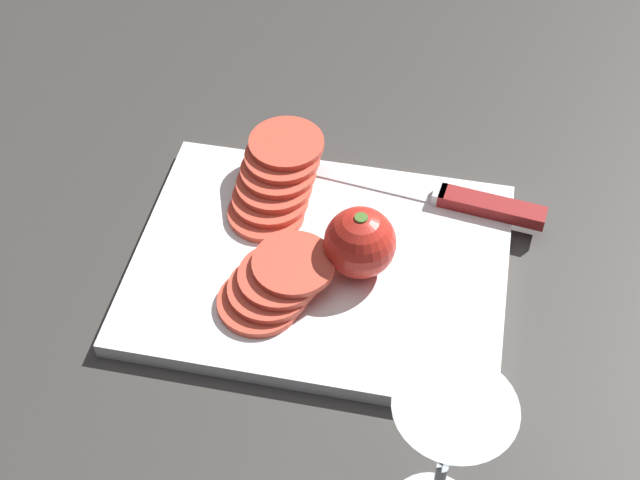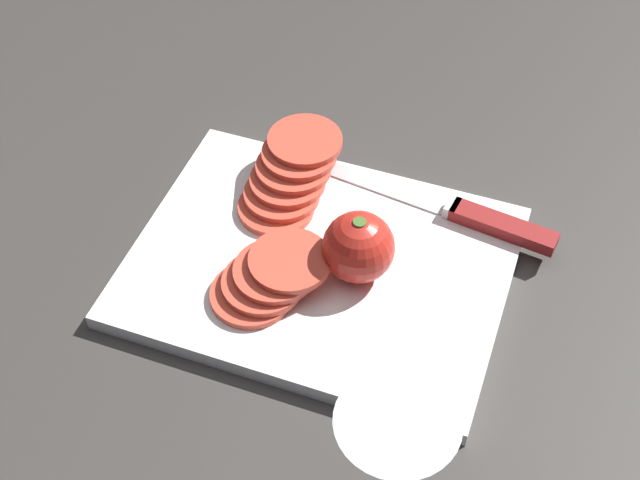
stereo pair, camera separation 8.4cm
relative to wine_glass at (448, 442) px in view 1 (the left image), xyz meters
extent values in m
plane|color=#383533|center=(-0.16, 0.19, -0.12)|extent=(3.00, 3.00, 0.00)
cube|color=white|center=(-0.14, 0.23, -0.11)|extent=(0.36, 0.28, 0.02)
cone|color=silver|center=(0.00, 0.00, 0.01)|extent=(0.09, 0.09, 0.08)
cone|color=#DBCC84|center=(0.00, 0.00, -0.02)|extent=(0.03, 0.03, 0.04)
sphere|color=red|center=(-0.10, 0.23, -0.07)|extent=(0.07, 0.07, 0.07)
cylinder|color=#47702D|center=(-0.10, 0.23, -0.03)|extent=(0.01, 0.01, 0.01)
cube|color=silver|center=(-0.12, 0.35, -0.10)|extent=(0.18, 0.04, 0.00)
cube|color=silver|center=(-0.03, 0.34, -0.09)|extent=(0.01, 0.02, 0.01)
cube|color=maroon|center=(0.02, 0.33, -0.09)|extent=(0.11, 0.04, 0.01)
cylinder|color=#DB4C38|center=(-0.20, 0.28, -0.10)|extent=(0.08, 0.08, 0.01)
cylinder|color=#DB4C38|center=(-0.20, 0.29, -0.09)|extent=(0.08, 0.08, 0.01)
cylinder|color=#DB4C38|center=(-0.20, 0.31, -0.08)|extent=(0.08, 0.08, 0.01)
cylinder|color=#DB4C38|center=(-0.20, 0.32, -0.08)|extent=(0.08, 0.08, 0.01)
cylinder|color=#DB4C38|center=(-0.20, 0.33, -0.07)|extent=(0.08, 0.08, 0.01)
cylinder|color=#DB4C38|center=(-0.20, 0.35, -0.06)|extent=(0.08, 0.08, 0.01)
cylinder|color=#DB4C38|center=(-0.18, 0.17, -0.10)|extent=(0.08, 0.08, 0.01)
cylinder|color=#DB4C38|center=(-0.18, 0.18, -0.09)|extent=(0.08, 0.08, 0.01)
cylinder|color=#DB4C38|center=(-0.17, 0.19, -0.08)|extent=(0.08, 0.08, 0.01)
cylinder|color=#DB4C38|center=(-0.16, 0.20, -0.08)|extent=(0.08, 0.08, 0.01)
camera|label=1|loc=(-0.03, -0.32, 0.56)|focal=50.00mm
camera|label=2|loc=(0.05, -0.30, 0.56)|focal=50.00mm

